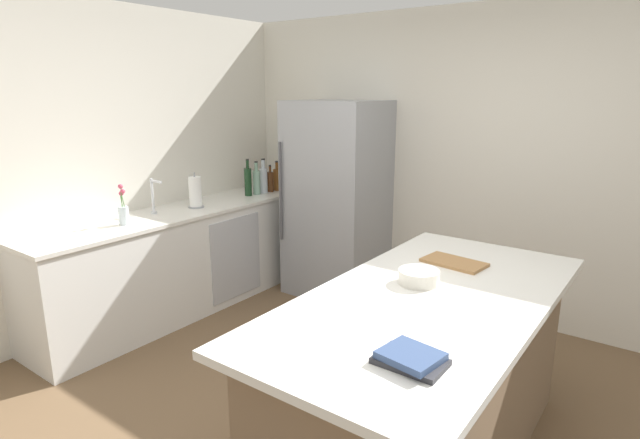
{
  "coord_description": "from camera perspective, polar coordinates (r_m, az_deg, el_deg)",
  "views": [
    {
      "loc": [
        1.44,
        -2.02,
        1.92
      ],
      "look_at": [
        -0.7,
        0.89,
        1.0
      ],
      "focal_mm": 28.64,
      "sensor_mm": 36.0,
      "label": 1
    }
  ],
  "objects": [
    {
      "name": "flower_vase",
      "position": [
        4.19,
        -21.11,
        0.79
      ],
      "size": [
        0.08,
        0.08,
        0.32
      ],
      "color": "silver",
      "rests_on": "counter_run_left"
    },
    {
      "name": "refrigerator",
      "position": [
        4.81,
        1.86,
        2.21
      ],
      "size": [
        0.84,
        0.72,
        1.83
      ],
      "color": "#93969B",
      "rests_on": "ground_plane"
    },
    {
      "name": "wine_bottle",
      "position": [
        5.04,
        -8.05,
        4.28
      ],
      "size": [
        0.07,
        0.07,
        0.36
      ],
      "color": "#19381E",
      "rests_on": "counter_run_left"
    },
    {
      "name": "gin_bottle",
      "position": [
        5.1,
        -7.1,
        4.25
      ],
      "size": [
        0.07,
        0.07,
        0.33
      ],
      "color": "#8CB79E",
      "rests_on": "counter_run_left"
    },
    {
      "name": "counter_run_left",
      "position": [
        4.71,
        -14.97,
        -4.32
      ],
      "size": [
        0.64,
        2.76,
        0.91
      ],
      "color": "silver",
      "rests_on": "ground_plane"
    },
    {
      "name": "mixing_bowl",
      "position": [
        2.73,
        10.98,
        -6.31
      ],
      "size": [
        0.21,
        0.21,
        0.07
      ],
      "color": "silver",
      "rests_on": "kitchen_island"
    },
    {
      "name": "wall_left",
      "position": [
        4.42,
        -26.05,
        4.78
      ],
      "size": [
        0.1,
        6.0,
        2.6
      ],
      "primitive_type": "cube",
      "color": "silver",
      "rests_on": "ground_plane"
    },
    {
      "name": "paper_towel_roll",
      "position": [
        4.62,
        -13.76,
        2.95
      ],
      "size": [
        0.14,
        0.14,
        0.31
      ],
      "color": "gray",
      "rests_on": "counter_run_left"
    },
    {
      "name": "hot_sauce_bottle",
      "position": [
        5.42,
        -4.83,
        4.5
      ],
      "size": [
        0.06,
        0.06,
        0.24
      ],
      "color": "red",
      "rests_on": "counter_run_left"
    },
    {
      "name": "wall_rear",
      "position": [
        4.55,
        17.63,
        5.78
      ],
      "size": [
        6.0,
        0.1,
        2.6
      ],
      "primitive_type": "cube",
      "color": "silver",
      "rests_on": "ground_plane"
    },
    {
      "name": "sink_faucet",
      "position": [
        4.46,
        -18.11,
        2.56
      ],
      "size": [
        0.15,
        0.05,
        0.3
      ],
      "color": "silver",
      "rests_on": "counter_run_left"
    },
    {
      "name": "soda_bottle",
      "position": [
        5.17,
        -6.33,
        4.49
      ],
      "size": [
        0.08,
        0.08,
        0.34
      ],
      "color": "silver",
      "rests_on": "counter_run_left"
    },
    {
      "name": "kitchen_island",
      "position": [
        2.8,
        11.62,
        -17.09
      ],
      "size": [
        1.03,
        2.11,
        0.94
      ],
      "color": "#7A6047",
      "rests_on": "ground_plane"
    },
    {
      "name": "cutting_board",
      "position": [
        3.08,
        14.75,
        -4.66
      ],
      "size": [
        0.37,
        0.24,
        0.02
      ],
      "color": "#9E7042",
      "rests_on": "kitchen_island"
    },
    {
      "name": "whiskey_bottle",
      "position": [
        5.29,
        -4.8,
        4.56
      ],
      "size": [
        0.08,
        0.08,
        0.3
      ],
      "color": "brown",
      "rests_on": "counter_run_left"
    },
    {
      "name": "syrup_bottle",
      "position": [
        5.22,
        -5.58,
        4.28
      ],
      "size": [
        0.06,
        0.06,
        0.27
      ],
      "color": "#5B3319",
      "rests_on": "counter_run_left"
    },
    {
      "name": "cookbook_stack",
      "position": [
        1.98,
        10.07,
        -15.04
      ],
      "size": [
        0.25,
        0.21,
        0.05
      ],
      "color": "#2D2D33",
      "rests_on": "kitchen_island"
    }
  ]
}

